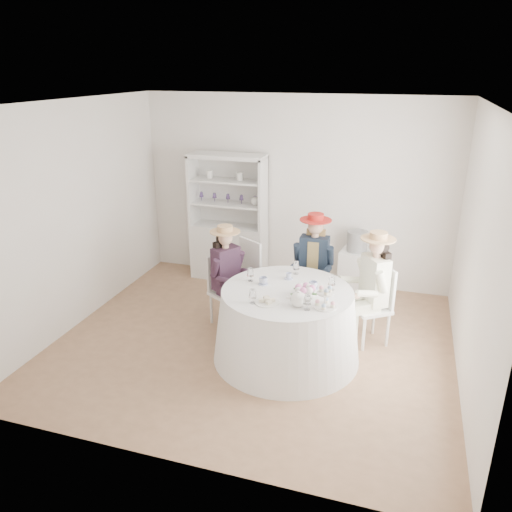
% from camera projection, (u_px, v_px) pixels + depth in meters
% --- Properties ---
extents(ground, '(4.50, 4.50, 0.00)m').
position_uv_depth(ground, '(253.00, 342.00, 5.87)').
color(ground, '#8E6647').
rests_on(ground, ground).
extents(ceiling, '(4.50, 4.50, 0.00)m').
position_uv_depth(ceiling, '(253.00, 103.00, 4.91)').
color(ceiling, white).
rests_on(ceiling, wall_back).
extents(wall_back, '(4.50, 0.00, 4.50)m').
position_uv_depth(wall_back, '(295.00, 192.00, 7.17)').
color(wall_back, silver).
rests_on(wall_back, ground).
extents(wall_front, '(4.50, 0.00, 4.50)m').
position_uv_depth(wall_front, '(170.00, 316.00, 3.60)').
color(wall_front, silver).
rests_on(wall_front, ground).
extents(wall_left, '(0.00, 4.50, 4.50)m').
position_uv_depth(wall_left, '(76.00, 216.00, 6.01)').
color(wall_left, silver).
rests_on(wall_left, ground).
extents(wall_right, '(0.00, 4.50, 4.50)m').
position_uv_depth(wall_right, '(477.00, 255.00, 4.77)').
color(wall_right, silver).
rests_on(wall_right, ground).
extents(tea_table, '(1.61, 1.61, 0.81)m').
position_uv_depth(tea_table, '(286.00, 324.00, 5.44)').
color(tea_table, white).
rests_on(tea_table, ground).
extents(hutch, '(1.12, 0.45, 1.88)m').
position_uv_depth(hutch, '(229.00, 235.00, 7.47)').
color(hutch, silver).
rests_on(hutch, ground).
extents(side_table, '(0.45, 0.45, 0.63)m').
position_uv_depth(side_table, '(355.00, 272.00, 7.06)').
color(side_table, silver).
rests_on(side_table, ground).
extents(hatbox, '(0.30, 0.30, 0.28)m').
position_uv_depth(hatbox, '(357.00, 241.00, 6.89)').
color(hatbox, black).
rests_on(hatbox, side_table).
extents(guest_left, '(0.55, 0.50, 1.28)m').
position_uv_depth(guest_left, '(227.00, 270.00, 6.05)').
color(guest_left, silver).
rests_on(guest_left, ground).
extents(guest_mid, '(0.49, 0.52, 1.38)m').
position_uv_depth(guest_mid, '(314.00, 260.00, 6.20)').
color(guest_mid, silver).
rests_on(guest_mid, ground).
extents(guest_right, '(0.58, 0.55, 1.36)m').
position_uv_depth(guest_right, '(373.00, 282.00, 5.61)').
color(guest_right, silver).
rests_on(guest_right, ground).
extents(spare_chair, '(0.58, 0.58, 1.02)m').
position_uv_depth(spare_chair, '(257.00, 273.00, 6.43)').
color(spare_chair, silver).
rests_on(spare_chair, ground).
extents(teacup_a, '(0.12, 0.12, 0.08)m').
position_uv_depth(teacup_a, '(263.00, 281.00, 5.43)').
color(teacup_a, white).
rests_on(teacup_a, tea_table).
extents(teacup_b, '(0.08, 0.08, 0.06)m').
position_uv_depth(teacup_b, '(289.00, 276.00, 5.57)').
color(teacup_b, white).
rests_on(teacup_b, tea_table).
extents(teacup_c, '(0.11, 0.11, 0.07)m').
position_uv_depth(teacup_c, '(313.00, 286.00, 5.32)').
color(teacup_c, white).
rests_on(teacup_c, tea_table).
extents(flower_bowl, '(0.21, 0.21, 0.05)m').
position_uv_depth(flower_bowl, '(306.00, 293.00, 5.19)').
color(flower_bowl, white).
rests_on(flower_bowl, tea_table).
extents(flower_arrangement, '(0.20, 0.20, 0.07)m').
position_uv_depth(flower_arrangement, '(304.00, 289.00, 5.11)').
color(flower_arrangement, pink).
rests_on(flower_arrangement, tea_table).
extents(table_teapot, '(0.23, 0.16, 0.17)m').
position_uv_depth(table_teapot, '(299.00, 299.00, 4.93)').
color(table_teapot, white).
rests_on(table_teapot, tea_table).
extents(sandwich_plate, '(0.25, 0.25, 0.05)m').
position_uv_depth(sandwich_plate, '(267.00, 302.00, 5.02)').
color(sandwich_plate, white).
rests_on(sandwich_plate, tea_table).
extents(cupcake_stand, '(0.23, 0.23, 0.21)m').
position_uv_depth(cupcake_stand, '(325.00, 300.00, 4.90)').
color(cupcake_stand, white).
rests_on(cupcake_stand, tea_table).
extents(stemware_set, '(0.98, 0.94, 0.15)m').
position_uv_depth(stemware_set, '(287.00, 284.00, 5.27)').
color(stemware_set, white).
rests_on(stemware_set, tea_table).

